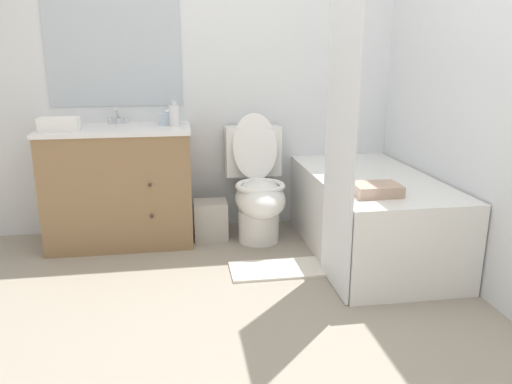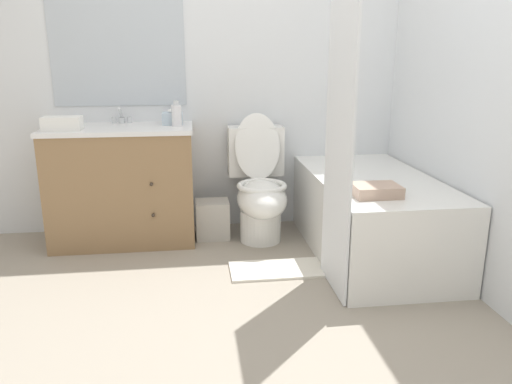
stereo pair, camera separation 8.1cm
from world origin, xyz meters
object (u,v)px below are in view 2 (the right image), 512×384
Objects in this scene: vanity_cabinet at (123,184)px; bathtub at (371,215)px; tissue_box at (173,118)px; sink_faucet at (121,118)px; bath_towel_folded at (376,190)px; soap_dispenser at (177,115)px; hand_towel_folded at (62,123)px; toilet at (260,188)px; wastebasket at (213,219)px; bath_mat at (277,269)px.

bathtub is at bearing -15.78° from vanity_cabinet.
tissue_box is at bearing 12.25° from vanity_cabinet.
sink_faucet is 0.10× the size of bathtub.
sink_faucet reaches higher than tissue_box.
soap_dispenser is at bearing 141.81° from bath_towel_folded.
hand_towel_folded is (-0.74, -0.09, -0.03)m from soap_dispenser.
soap_dispenser is at bearing 174.00° from toilet.
bath_towel_folded is (0.55, -0.82, 0.19)m from toilet.
bath_towel_folded is at bearing -44.71° from wastebasket.
wastebasket is (-1.04, 0.44, -0.13)m from bathtub.
soap_dispenser reaches higher than toilet.
wastebasket is at bearing 0.29° from soap_dispenser.
sink_faucet is 0.24× the size of bath_mat.
sink_faucet reaches higher than vanity_cabinet.
bathtub is 2.13m from hand_towel_folded.
vanity_cabinet is 1.71× the size of bath_mat.
tissue_box reaches higher than bathtub.
bath_mat is (0.03, -0.58, -0.37)m from toilet.
vanity_cabinet is 3.83× the size of bath_towel_folded.
wastebasket is 1.89× the size of tissue_box.
toilet reaches higher than bath_towel_folded.
bath_mat is at bearing -49.98° from tissue_box.
tissue_box is 1.55m from bath_towel_folded.
soap_dispenser reaches higher than vanity_cabinet.
wastebasket is 1.59× the size of soap_dispenser.
vanity_cabinet is 1.74m from bathtub.
bathtub is at bearing -19.18° from soap_dispenser.
bath_mat is (1.00, -0.67, -0.41)m from vanity_cabinet.
vanity_cabinet reaches higher than wastebasket.
bath_towel_folded reaches higher than bathtub.
hand_towel_folded reaches higher than wastebasket.
tissue_box is at bearing 15.93° from hand_towel_folded.
soap_dispenser is at bearing -179.71° from wastebasket.
sink_faucet is at bearing 158.75° from bathtub.
bathtub is 8.25× the size of soap_dispenser.
vanity_cabinet is 1.78m from bath_towel_folded.
wastebasket is 1.22m from hand_towel_folded.
bath_towel_folded is (-0.15, -0.44, 0.30)m from bathtub.
tissue_box is at bearing 157.07° from bathtub.
hand_towel_folded is (-2.01, 0.35, 0.60)m from bathtub.
bath_mat is at bearing -163.40° from bathtub.
toilet is 1.40m from hand_towel_folded.
hand_towel_folded is at bearing 157.64° from bath_mat.
tissue_box reaches higher than bath_towel_folded.
toilet is 6.12× the size of tissue_box.
sink_faucet reaches higher than toilet.
sink_faucet is 0.45m from soap_dispenser.
sink_faucet is 1.89m from bathtub.
wastebasket is (0.63, -0.21, -0.72)m from sink_faucet.
bathtub is at bearing 16.60° from bath_mat.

